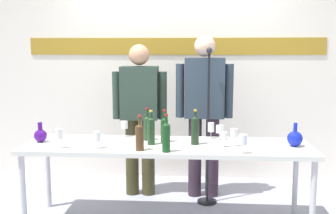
# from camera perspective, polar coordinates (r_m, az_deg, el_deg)

# --- Properties ---
(back_wall) EXTENTS (5.04, 0.11, 3.00)m
(back_wall) POSITION_cam_1_polar(r_m,az_deg,el_deg) (4.87, 1.03, 7.35)
(back_wall) COLOR white
(back_wall) RESTS_ON ground
(display_table) EXTENTS (2.55, 0.68, 0.74)m
(display_table) POSITION_cam_1_polar(r_m,az_deg,el_deg) (3.60, -0.17, -6.16)
(display_table) COLOR silver
(display_table) RESTS_ON ground
(decanter_blue_left) EXTENTS (0.12, 0.12, 0.18)m
(decanter_blue_left) POSITION_cam_1_polar(r_m,az_deg,el_deg) (3.84, -17.74, -3.83)
(decanter_blue_left) COLOR #441182
(decanter_blue_left) RESTS_ON display_table
(decanter_blue_right) EXTENTS (0.14, 0.14, 0.21)m
(decanter_blue_right) POSITION_cam_1_polar(r_m,az_deg,el_deg) (3.67, 17.65, -4.27)
(decanter_blue_right) COLOR #1323BD
(decanter_blue_right) RESTS_ON display_table
(presenter_left) EXTENTS (0.58, 0.22, 1.63)m
(presenter_left) POSITION_cam_1_polar(r_m,az_deg,el_deg) (4.28, -4.06, -0.50)
(presenter_left) COLOR #3C381F
(presenter_left) RESTS_ON ground
(presenter_right) EXTENTS (0.60, 0.22, 1.72)m
(presenter_right) POSITION_cam_1_polar(r_m,az_deg,el_deg) (4.23, 5.19, 0.19)
(presenter_right) COLOR #342533
(presenter_right) RESTS_ON ground
(wine_bottle_0) EXTENTS (0.07, 0.07, 0.32)m
(wine_bottle_0) POSITION_cam_1_polar(r_m,az_deg,el_deg) (3.29, -0.26, -4.16)
(wine_bottle_0) COLOR #143F19
(wine_bottle_0) RESTS_ON display_table
(wine_bottle_1) EXTENTS (0.07, 0.07, 0.32)m
(wine_bottle_1) POSITION_cam_1_polar(r_m,az_deg,el_deg) (3.56, 3.88, -3.18)
(wine_bottle_1) COLOR #1B301B
(wine_bottle_1) RESTS_ON display_table
(wine_bottle_2) EXTENTS (0.07, 0.07, 0.30)m
(wine_bottle_2) POSITION_cam_1_polar(r_m,az_deg,el_deg) (3.64, -0.52, -3.09)
(wine_bottle_2) COLOR #183E1A
(wine_bottle_2) RESTS_ON display_table
(wine_bottle_3) EXTENTS (0.07, 0.07, 0.31)m
(wine_bottle_3) POSITION_cam_1_polar(r_m,az_deg,el_deg) (3.55, -2.43, -3.24)
(wine_bottle_3) COLOR #1F3A21
(wine_bottle_3) RESTS_ON display_table
(wine_bottle_4) EXTENTS (0.07, 0.07, 0.30)m
(wine_bottle_4) POSITION_cam_1_polar(r_m,az_deg,el_deg) (3.36, -4.07, -4.11)
(wine_bottle_4) COLOR #492F1A
(wine_bottle_4) RESTS_ON display_table
(wine_bottle_5) EXTENTS (0.06, 0.06, 0.31)m
(wine_bottle_5) POSITION_cam_1_polar(r_m,az_deg,el_deg) (3.72, -3.01, -2.87)
(wine_bottle_5) COLOR #203F24
(wine_bottle_5) RESTS_ON display_table
(wine_glass_left_0) EXTENTS (0.06, 0.06, 0.15)m
(wine_glass_left_0) POSITION_cam_1_polar(r_m,az_deg,el_deg) (3.47, -10.10, -4.25)
(wine_glass_left_0) COLOR white
(wine_glass_left_0) RESTS_ON display_table
(wine_glass_left_1) EXTENTS (0.06, 0.06, 0.17)m
(wine_glass_left_1) POSITION_cam_1_polar(r_m,az_deg,el_deg) (3.54, -15.24, -3.81)
(wine_glass_left_1) COLOR white
(wine_glass_left_1) RESTS_ON display_table
(wine_glass_left_2) EXTENTS (0.06, 0.06, 0.15)m
(wine_glass_left_2) POSITION_cam_1_polar(r_m,az_deg,el_deg) (3.88, -6.21, -2.61)
(wine_glass_left_2) COLOR white
(wine_glass_left_2) RESTS_ON display_table
(wine_glass_right_0) EXTENTS (0.06, 0.06, 0.15)m
(wine_glass_right_0) POSITION_cam_1_polar(r_m,az_deg,el_deg) (3.81, 6.15, -2.93)
(wine_glass_right_0) COLOR white
(wine_glass_right_0) RESTS_ON display_table
(wine_glass_right_1) EXTENTS (0.07, 0.07, 0.14)m
(wine_glass_right_1) POSITION_cam_1_polar(r_m,az_deg,el_deg) (3.76, 7.39, -3.18)
(wine_glass_right_1) COLOR white
(wine_glass_right_1) RESTS_ON display_table
(wine_glass_right_2) EXTENTS (0.06, 0.06, 0.16)m
(wine_glass_right_2) POSITION_cam_1_polar(r_m,az_deg,el_deg) (3.53, 9.36, -3.79)
(wine_glass_right_2) COLOR white
(wine_glass_right_2) RESTS_ON display_table
(wine_glass_right_3) EXTENTS (0.07, 0.07, 0.16)m
(wine_glass_right_3) POSITION_cam_1_polar(r_m,az_deg,el_deg) (3.30, 10.65, -4.64)
(wine_glass_right_3) COLOR white
(wine_glass_right_3) RESTS_ON display_table
(wine_glass_right_4) EXTENTS (0.06, 0.06, 0.13)m
(wine_glass_right_4) POSITION_cam_1_polar(r_m,az_deg,el_deg) (3.50, 7.99, -4.17)
(wine_glass_right_4) COLOR white
(wine_glass_right_4) RESTS_ON display_table
(microphone_stand) EXTENTS (0.20, 0.20, 1.60)m
(microphone_stand) POSITION_cam_1_polar(r_m,az_deg,el_deg) (4.12, 5.69, -6.40)
(microphone_stand) COLOR black
(microphone_stand) RESTS_ON ground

